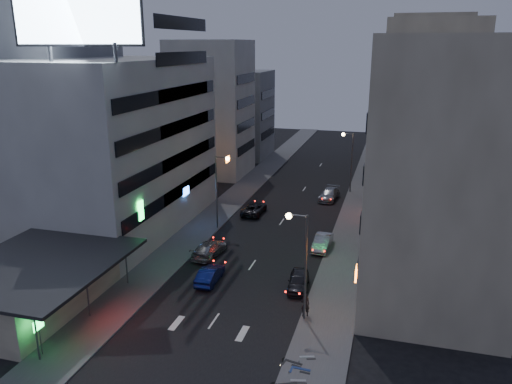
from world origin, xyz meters
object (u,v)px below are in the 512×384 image
at_px(parked_car_right_near, 298,281).
at_px(parked_car_right_mid, 322,242).
at_px(scooter_silver_b, 315,349).
at_px(road_car_silver, 209,249).
at_px(scooter_black_b, 304,356).
at_px(scooter_silver_a, 306,372).
at_px(scooter_black_a, 297,373).
at_px(scooter_blue, 312,362).
at_px(parked_car_left, 254,208).
at_px(road_car_blue, 210,275).
at_px(person, 305,305).
at_px(parked_car_right_far, 329,194).

bearing_deg(parked_car_right_near, parked_car_right_mid, 79.35).
bearing_deg(scooter_silver_b, parked_car_right_near, -1.39).
distance_m(parked_car_right_mid, road_car_silver, 11.08).
relative_size(road_car_silver, scooter_black_b, 2.76).
relative_size(parked_car_right_near, scooter_silver_a, 2.57).
xyz_separation_m(scooter_black_a, scooter_blue, (0.62, 1.37, -0.06)).
distance_m(parked_car_left, scooter_silver_a, 30.92).
xyz_separation_m(road_car_blue, scooter_black_b, (9.75, -9.19, -0.01)).
xyz_separation_m(scooter_black_a, scooter_silver_a, (0.48, 0.38, -0.13)).
relative_size(parked_car_left, scooter_silver_b, 2.94).
height_order(road_car_silver, scooter_black_b, road_car_silver).
bearing_deg(parked_car_left, parked_car_right_mid, 138.90).
bearing_deg(person, scooter_silver_b, 81.42).
xyz_separation_m(person, scooter_blue, (1.54, -6.18, -0.37)).
bearing_deg(scooter_black_b, scooter_black_a, -169.79).
height_order(parked_car_right_near, scooter_silver_a, parked_car_right_near).
distance_m(parked_car_right_mid, scooter_black_a, 20.74).
height_order(road_car_blue, scooter_blue, road_car_blue).
bearing_deg(parked_car_left, scooter_silver_b, 114.51).
bearing_deg(scooter_silver_a, road_car_blue, 30.71).
distance_m(person, scooter_silver_b, 4.91).
relative_size(person, scooter_silver_a, 1.17).
distance_m(parked_car_right_far, person, 29.68).
xyz_separation_m(road_car_blue, road_car_silver, (-2.01, 5.14, 0.04)).
height_order(parked_car_left, road_car_silver, road_car_silver).
distance_m(person, scooter_blue, 6.38).
xyz_separation_m(scooter_black_b, scooter_silver_b, (0.52, 1.08, -0.05)).
bearing_deg(scooter_black_b, scooter_blue, -115.75).
height_order(road_car_blue, scooter_silver_a, road_car_blue).
bearing_deg(parked_car_right_mid, parked_car_right_far, 97.88).
distance_m(parked_car_right_near, parked_car_left, 19.29).
xyz_separation_m(parked_car_right_near, scooter_black_a, (2.27, -11.89, 0.04)).
height_order(parked_car_right_far, scooter_silver_b, parked_car_right_far).
xyz_separation_m(parked_car_right_far, road_car_blue, (-6.50, -26.14, -0.04)).
height_order(road_car_silver, scooter_silver_b, road_car_silver).
height_order(road_car_blue, road_car_silver, road_car_silver).
xyz_separation_m(scooter_black_a, scooter_silver_b, (0.56, 2.89, -0.11)).
distance_m(road_car_silver, scooter_blue, 19.25).
xyz_separation_m(road_car_silver, scooter_silver_a, (12.21, -15.76, -0.12)).
height_order(road_car_blue, scooter_black_a, road_car_blue).
bearing_deg(parked_car_left, person, 115.79).
bearing_deg(scooter_black_a, scooter_silver_a, -76.27).
distance_m(parked_car_right_near, person, 4.56).
relative_size(parked_car_right_mid, scooter_black_b, 2.37).
bearing_deg(parked_car_right_far, scooter_silver_a, -78.53).
relative_size(parked_car_right_mid, road_car_silver, 0.86).
relative_size(parked_car_right_far, scooter_black_a, 2.46).
bearing_deg(parked_car_right_mid, scooter_blue, -81.06).
distance_m(road_car_blue, person, 9.46).
height_order(parked_car_left, road_car_blue, road_car_blue).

